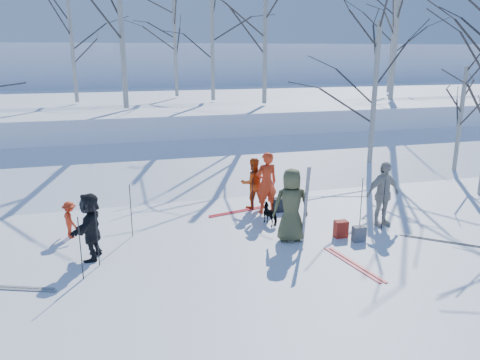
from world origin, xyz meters
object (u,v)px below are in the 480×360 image
object	(u,v)px
skier_red_north	(266,183)
skier_redor_behind	(253,183)
skier_cream_east	(383,194)
dog	(271,214)
skier_red_seated	(70,220)
skier_grey_west	(91,226)
skier_olive_center	(291,205)
backpack_dark	(278,205)
backpack_grey	(359,234)
backpack_red	(341,229)

from	to	relation	value
skier_red_north	skier_redor_behind	size ratio (longest dim) A/B	1.18
skier_cream_east	dog	world-z (taller)	skier_cream_east
skier_red_seated	skier_grey_west	xyz separation A→B (m)	(0.55, -1.41, 0.30)
skier_olive_center	backpack_dark	distance (m)	2.23
skier_red_north	dog	world-z (taller)	skier_red_north
skier_cream_east	backpack_grey	xyz separation A→B (m)	(-1.11, -0.83, -0.67)
skier_red_north	skier_olive_center	bearing A→B (deg)	82.55
skier_cream_east	dog	xyz separation A→B (m)	(-2.77, 0.86, -0.58)
dog	skier_red_north	bearing A→B (deg)	-119.60
skier_red_seated	backpack_dark	bearing A→B (deg)	-109.70
dog	skier_red_seated	bearing A→B (deg)	-24.17
backpack_red	backpack_dark	world-z (taller)	backpack_red
skier_red_seated	skier_redor_behind	bearing A→B (deg)	-103.16
backpack_red	skier_cream_east	bearing A→B (deg)	18.50
skier_redor_behind	skier_red_seated	xyz separation A→B (m)	(-5.00, -0.99, -0.29)
dog	skier_grey_west	bearing A→B (deg)	-7.08
skier_grey_west	backpack_grey	bearing A→B (deg)	98.86
skier_red_north	backpack_red	xyz separation A→B (m)	(1.20, -2.24, -0.67)
skier_cream_east	skier_redor_behind	bearing A→B (deg)	132.29
backpack_red	skier_redor_behind	bearing A→B (deg)	117.67
skier_cream_east	backpack_red	xyz separation A→B (m)	(-1.41, -0.47, -0.65)
skier_olive_center	backpack_dark	bearing A→B (deg)	-91.13
skier_red_north	dog	xyz separation A→B (m)	(-0.17, -0.91, -0.61)
skier_redor_behind	dog	xyz separation A→B (m)	(0.08, -1.43, -0.47)
skier_cream_east	backpack_grey	size ratio (longest dim) A/B	4.53
skier_red_seated	backpack_grey	world-z (taller)	skier_red_seated
skier_grey_west	dog	xyz separation A→B (m)	(4.52, 0.98, -0.48)
dog	backpack_red	bearing A→B (deg)	116.63
backpack_grey	backpack_dark	world-z (taller)	backpack_dark
skier_red_north	skier_grey_west	size ratio (longest dim) A/B	1.16
skier_redor_behind	backpack_red	size ratio (longest dim) A/B	3.57
skier_olive_center	backpack_red	world-z (taller)	skier_olive_center
skier_redor_behind	skier_cream_east	size ratio (longest dim) A/B	0.87
skier_grey_west	dog	bearing A→B (deg)	117.60
skier_redor_behind	skier_red_seated	size ratio (longest dim) A/B	1.63
skier_grey_west	skier_cream_east	bearing A→B (deg)	106.36
skier_grey_west	backpack_red	distance (m)	5.93
skier_redor_behind	skier_grey_west	bearing A→B (deg)	27.43
skier_cream_east	backpack_dark	size ratio (longest dim) A/B	4.31
skier_olive_center	backpack_dark	xyz separation A→B (m)	(0.44, 2.07, -0.70)
skier_olive_center	backpack_grey	xyz separation A→B (m)	(1.57, -0.51, -0.71)
skier_redor_behind	skier_cream_east	distance (m)	3.65
backpack_grey	dog	bearing A→B (deg)	134.61
backpack_red	backpack_grey	bearing A→B (deg)	-50.61
skier_olive_center	backpack_dark	size ratio (longest dim) A/B	4.49
backpack_red	backpack_dark	bearing A→B (deg)	110.68
skier_olive_center	skier_cream_east	world-z (taller)	skier_olive_center
skier_red_seated	backpack_grey	xyz separation A→B (m)	(6.74, -2.12, -0.27)
skier_olive_center	backpack_grey	distance (m)	1.80
skier_olive_center	dog	world-z (taller)	skier_olive_center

